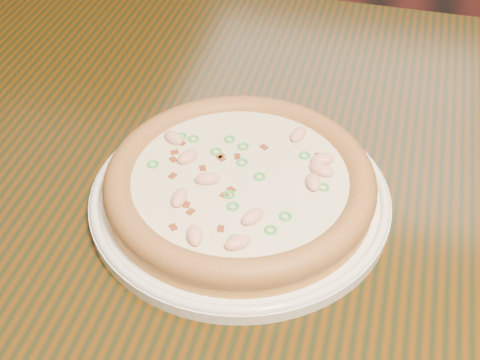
# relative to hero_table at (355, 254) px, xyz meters

# --- Properties ---
(ground) EXTENTS (9.00, 9.00, 0.00)m
(ground) POSITION_rel_hero_table_xyz_m (-0.32, 0.62, -0.65)
(ground) COLOR black
(hero_table) EXTENTS (1.20, 0.80, 0.75)m
(hero_table) POSITION_rel_hero_table_xyz_m (0.00, 0.00, 0.00)
(hero_table) COLOR black
(hero_table) RESTS_ON ground
(plate) EXTENTS (0.30, 0.30, 0.02)m
(plate) POSITION_rel_hero_table_xyz_m (-0.12, -0.05, 0.11)
(plate) COLOR white
(plate) RESTS_ON hero_table
(pizza) EXTENTS (0.26, 0.26, 0.03)m
(pizza) POSITION_rel_hero_table_xyz_m (-0.12, -0.05, 0.13)
(pizza) COLOR #BD8C3B
(pizza) RESTS_ON plate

